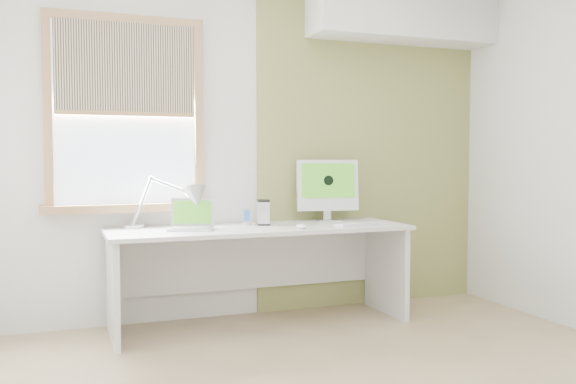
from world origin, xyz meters
name	(u,v)px	position (x,y,z in m)	size (l,w,h in m)	color
room	(359,145)	(0.00, 0.00, 1.30)	(4.04, 3.54, 2.64)	#A1855F
accent_wall	(370,150)	(1.00, 1.74, 1.30)	(2.00, 0.02, 2.60)	#958E47
soffit	(402,15)	(1.20, 1.57, 2.40)	(1.60, 0.40, 0.42)	white
window	(126,115)	(-1.00, 1.71, 1.54)	(1.20, 0.14, 1.42)	#AA7C4C
desk	(258,252)	(-0.09, 1.44, 0.53)	(2.20, 0.70, 0.73)	silver
desk_lamp	(184,201)	(-0.63, 1.49, 0.93)	(0.61, 0.40, 0.37)	silver
laptop	(192,222)	(-0.60, 1.40, 0.78)	(0.37, 0.33, 0.22)	silver
phone_dock	(247,221)	(-0.16, 1.51, 0.77)	(0.07, 0.07, 0.12)	silver
external_drive	(263,212)	(-0.03, 1.50, 0.82)	(0.12, 0.16, 0.19)	silver
imac	(328,187)	(0.54, 1.60, 1.00)	(0.50, 0.20, 0.49)	silver
keyboard	(365,224)	(0.67, 1.20, 0.74)	(0.48, 0.19, 0.02)	white
mouse	(302,226)	(0.14, 1.16, 0.75)	(0.07, 0.11, 0.03)	white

